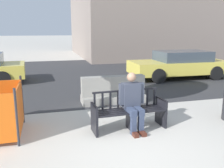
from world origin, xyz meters
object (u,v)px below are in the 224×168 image
Objects in this scene: seated_person at (132,100)px; car_sedan_mid at (179,64)px; street_bench at (129,112)px; jersey_barrier_centre at (113,92)px.

car_sedan_mid is (4.26, 5.33, -0.03)m from seated_person.
street_bench is 0.85× the size of jersey_barrier_centre.
jersey_barrier_centre is 0.44× the size of car_sedan_mid.
seated_person is 2.26m from jersey_barrier_centre.
seated_person is at bearing -38.80° from street_bench.
street_bench is 6.83m from car_sedan_mid.
street_bench is 1.30× the size of seated_person.
street_bench is 0.31m from seated_person.
seated_person is 6.83m from car_sedan_mid.
jersey_barrier_centre is (0.23, 2.18, -0.06)m from street_bench.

